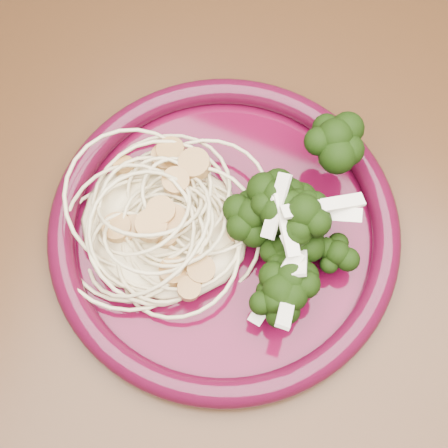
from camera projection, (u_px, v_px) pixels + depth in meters
dining_table at (176, 299)px, 0.62m from camera, size 1.20×0.80×0.75m
dinner_plate at (224, 228)px, 0.53m from camera, size 0.39×0.39×0.02m
spaghetti_pile at (164, 222)px, 0.52m from camera, size 0.18×0.17×0.03m
scallop_cluster at (159, 203)px, 0.48m from camera, size 0.17×0.17×0.04m
broccoli_pile at (300, 218)px, 0.51m from camera, size 0.16×0.19×0.06m
onion_garnish at (305, 200)px, 0.47m from camera, size 0.11×0.12×0.06m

